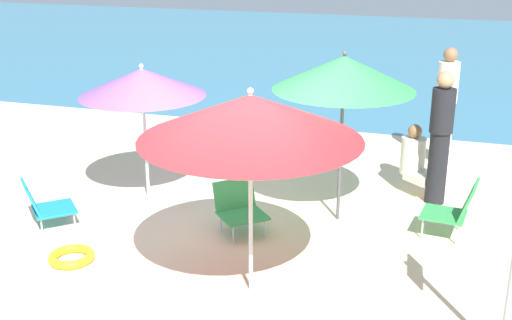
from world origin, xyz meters
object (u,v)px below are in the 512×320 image
object	(u,v)px
swim_ring	(71,257)
umbrella_red	(250,117)
beach_chair_a	(455,208)
beach_chair_b	(44,204)
beach_chair_c	(239,207)
person_c	(415,159)
umbrella_purple	(142,82)
umbrella_green	(344,73)
person_b	(440,137)
person_a	(446,106)

from	to	relation	value
swim_ring	umbrella_red	bearing A→B (deg)	-0.14
umbrella_red	beach_chair_a	xyz separation A→B (m)	(1.86, 1.80, -1.40)
beach_chair_b	swim_ring	distance (m)	1.04
beach_chair_b	beach_chair_c	xyz separation A→B (m)	(2.23, 0.56, 0.02)
umbrella_red	beach_chair_a	bearing A→B (deg)	44.13
beach_chair_b	person_c	size ratio (longest dim) A/B	0.78
umbrella_purple	umbrella_red	bearing A→B (deg)	-42.69
beach_chair_a	umbrella_green	bearing A→B (deg)	2.38
beach_chair_a	person_c	size ratio (longest dim) A/B	0.74
umbrella_green	swim_ring	size ratio (longest dim) A/B	4.24
umbrella_green	beach_chair_a	bearing A→B (deg)	-4.69
umbrella_green	person_c	size ratio (longest dim) A/B	2.21
beach_chair_a	swim_ring	world-z (taller)	beach_chair_a
person_b	person_c	size ratio (longest dim) A/B	1.84
beach_chair_a	swim_ring	bearing A→B (deg)	32.00
beach_chair_c	umbrella_red	bearing A→B (deg)	-19.32
umbrella_purple	person_b	world-z (taller)	umbrella_purple
beach_chair_c	person_c	xyz separation A→B (m)	(1.85, 1.82, 0.16)
swim_ring	person_a	bearing A→B (deg)	50.46
umbrella_green	beach_chair_c	distance (m)	1.94
umbrella_green	person_c	xyz separation A→B (m)	(0.81, 1.16, -1.33)
beach_chair_b	beach_chair_c	bearing A→B (deg)	-29.01
umbrella_purple	beach_chair_c	world-z (taller)	umbrella_purple
person_b	umbrella_green	bearing A→B (deg)	66.41
beach_chair_b	person_b	world-z (taller)	person_b
beach_chair_a	beach_chair_b	xyz separation A→B (m)	(-4.62, -1.12, -0.07)
umbrella_red	person_b	xyz separation A→B (m)	(1.61, 2.79, -0.88)
umbrella_green	beach_chair_b	xyz separation A→B (m)	(-3.27, -1.23, -1.52)
beach_chair_a	person_c	distance (m)	1.38
person_c	umbrella_purple	bearing A→B (deg)	-119.03
beach_chair_a	beach_chair_b	world-z (taller)	beach_chair_a
umbrella_purple	umbrella_red	world-z (taller)	umbrella_red
umbrella_red	person_a	distance (m)	4.77
umbrella_green	swim_ring	world-z (taller)	umbrella_green
umbrella_green	beach_chair_a	size ratio (longest dim) A/B	2.98
umbrella_purple	person_a	size ratio (longest dim) A/B	1.02
beach_chair_c	person_a	bearing A→B (deg)	103.09
person_a	person_b	world-z (taller)	person_a
beach_chair_a	person_a	bearing A→B (deg)	-77.75
beach_chair_a	beach_chair_c	xyz separation A→B (m)	(-2.39, -0.56, -0.05)
umbrella_green	person_b	bearing A→B (deg)	38.63
beach_chair_a	swim_ring	size ratio (longest dim) A/B	1.42
beach_chair_a	umbrella_purple	bearing A→B (deg)	6.56
beach_chair_c	person_b	size ratio (longest dim) A/B	0.43
beach_chair_b	person_b	bearing A→B (deg)	-17.37
beach_chair_c	person_a	distance (m)	3.87
umbrella_green	person_a	bearing A→B (deg)	65.89
umbrella_green	umbrella_red	bearing A→B (deg)	-104.87
umbrella_purple	umbrella_green	size ratio (longest dim) A/B	0.86
beach_chair_b	umbrella_purple	bearing A→B (deg)	12.88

